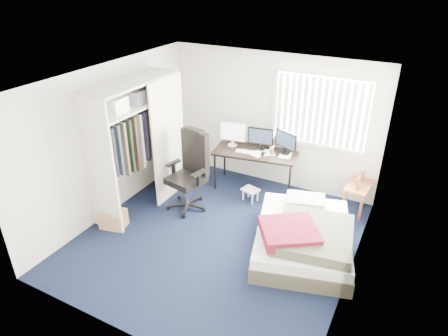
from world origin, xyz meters
TOP-DOWN VIEW (x-y plane):
  - ground at (0.00, 0.00)m, footprint 4.20×4.20m
  - room_shell at (0.00, 0.00)m, footprint 4.20×4.20m
  - window_assembly at (0.90, 2.04)m, footprint 1.72×0.09m
  - closet at (-1.67, 0.27)m, footprint 0.64×1.84m
  - desk at (-0.14, 1.75)m, footprint 1.62×0.96m
  - office_chair at (-0.88, 0.60)m, footprint 0.78×0.78m
  - footstool at (-0.01, 1.24)m, footprint 0.33×0.29m
  - nightstand at (1.75, 1.85)m, footprint 0.44×0.77m
  - bed at (1.27, 0.30)m, footprint 1.80×2.12m
  - pine_box at (-1.65, -0.53)m, footprint 0.45×0.37m

SIDE VIEW (x-z plane):
  - ground at x=0.00m, z-range 0.00..0.00m
  - pine_box at x=-1.65m, z-range 0.00..0.29m
  - footstool at x=-0.01m, z-range 0.06..0.30m
  - bed at x=1.27m, z-range -0.04..0.57m
  - nightstand at x=1.75m, z-range 0.10..0.79m
  - office_chair at x=-0.88m, z-range -0.16..1.24m
  - desk at x=-0.14m, z-range 0.17..1.39m
  - closet at x=-1.67m, z-range 0.24..2.46m
  - room_shell at x=0.00m, z-range -0.59..3.61m
  - window_assembly at x=0.90m, z-range 0.94..2.26m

